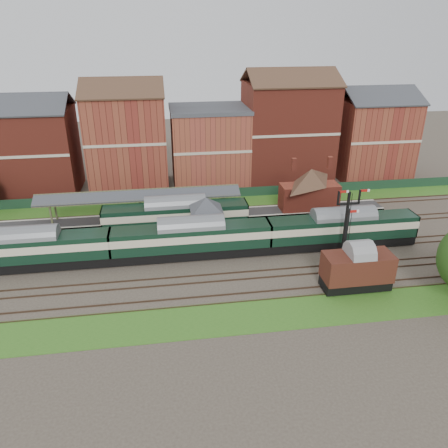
{
  "coord_description": "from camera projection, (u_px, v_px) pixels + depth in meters",
  "views": [
    {
      "loc": [
        -8.0,
        -44.17,
        24.63
      ],
      "look_at": [
        -1.06,
        2.0,
        3.0
      ],
      "focal_mm": 35.0,
      "sensor_mm": 36.0,
      "label": 1
    }
  ],
  "objects": [
    {
      "name": "town_backdrop",
      "position": [
        208.0,
        142.0,
        70.54
      ],
      "size": [
        69.0,
        10.0,
        16.0
      ],
      "color": "maroon",
      "rests_on": "ground"
    },
    {
      "name": "station_building",
      "position": [
        310.0,
        188.0,
        59.77
      ],
      "size": [
        8.1,
        8.1,
        5.9
      ],
      "color": "maroon",
      "rests_on": "platform"
    },
    {
      "name": "brick_hut",
      "position": [
        271.0,
        230.0,
        54.16
      ],
      "size": [
        3.2,
        2.64,
        2.94
      ],
      "color": "maroon",
      "rests_on": "ground"
    },
    {
      "name": "canopy",
      "position": [
        139.0,
        193.0,
        56.41
      ],
      "size": [
        26.0,
        3.89,
        4.08
      ],
      "color": "brown",
      "rests_on": "platform"
    },
    {
      "name": "goods_van_a",
      "position": [
        357.0,
        269.0,
        43.46
      ],
      "size": [
        6.81,
        2.95,
        4.13
      ],
      "color": "black",
      "rests_on": "ground"
    },
    {
      "name": "grass_back",
      "position": [
        217.0,
        203.0,
        65.41
      ],
      "size": [
        90.0,
        4.5,
        0.06
      ],
      "primitive_type": "cube",
      "color": "#2D6619",
      "rests_on": "ground"
    },
    {
      "name": "semaphore_siding",
      "position": [
        345.0,
        244.0,
        44.39
      ],
      "size": [
        1.23,
        0.25,
        8.0
      ],
      "color": "black",
      "rests_on": "ground"
    },
    {
      "name": "grass_front",
      "position": [
        258.0,
        315.0,
        40.29
      ],
      "size": [
        90.0,
        5.0,
        0.06
      ],
      "primitive_type": "cube",
      "color": "#2D6619",
      "rests_on": "ground"
    },
    {
      "name": "ground",
      "position": [
        235.0,
        254.0,
        51.07
      ],
      "size": [
        160.0,
        160.0,
        0.0
      ],
      "primitive_type": "plane",
      "color": "#473D33",
      "rests_on": "ground"
    },
    {
      "name": "platform",
      "position": [
        187.0,
        219.0,
        58.93
      ],
      "size": [
        55.0,
        3.4,
        1.0
      ],
      "primitive_type": "cube",
      "color": "#2D2D2D",
      "rests_on": "ground"
    },
    {
      "name": "fence",
      "position": [
        215.0,
        194.0,
        66.91
      ],
      "size": [
        90.0,
        0.12,
        1.5
      ],
      "primitive_type": "cube",
      "color": "#193823",
      "rests_on": "ground"
    },
    {
      "name": "dmu_train",
      "position": [
        191.0,
        238.0,
        49.37
      ],
      "size": [
        53.8,
        2.83,
        4.13
      ],
      "color": "black",
      "rests_on": "ground"
    },
    {
      "name": "semaphore_bracket",
      "position": [
        346.0,
        220.0,
        48.5
      ],
      "size": [
        3.6,
        0.25,
        8.18
      ],
      "color": "black",
      "rests_on": "ground"
    },
    {
      "name": "signal_box",
      "position": [
        206.0,
        219.0,
        52.24
      ],
      "size": [
        5.4,
        5.4,
        6.0
      ],
      "color": "#637B57",
      "rests_on": "ground"
    },
    {
      "name": "platform_railcar",
      "position": [
        176.0,
        216.0,
        54.99
      ],
      "size": [
        18.17,
        2.86,
        4.19
      ],
      "color": "black",
      "rests_on": "ground"
    }
  ]
}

